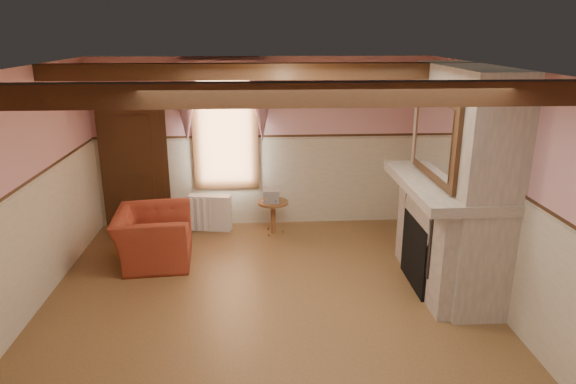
{
  "coord_description": "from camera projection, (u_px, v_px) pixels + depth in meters",
  "views": [
    {
      "loc": [
        -0.07,
        -5.36,
        3.2
      ],
      "look_at": [
        0.3,
        0.8,
        1.24
      ],
      "focal_mm": 32.0,
      "sensor_mm": 36.0,
      "label": 1
    }
  ],
  "objects": [
    {
      "name": "floor",
      "position": [
        267.0,
        312.0,
        6.07
      ],
      "size": [
        5.5,
        6.0,
        0.01
      ],
      "primitive_type": "cube",
      "color": "brown",
      "rests_on": "ground"
    },
    {
      "name": "ceiling",
      "position": [
        263.0,
        71.0,
        5.22
      ],
      "size": [
        5.5,
        6.0,
        0.01
      ],
      "primitive_type": "cube",
      "color": "silver",
      "rests_on": "wall_back"
    },
    {
      "name": "wall_back",
      "position": [
        262.0,
        143.0,
        8.5
      ],
      "size": [
        5.5,
        0.02,
        2.8
      ],
      "primitive_type": "cube",
      "color": "#D69497",
      "rests_on": "floor"
    },
    {
      "name": "wall_front",
      "position": [
        275.0,
        375.0,
        2.79
      ],
      "size": [
        5.5,
        0.02,
        2.8
      ],
      "primitive_type": "cube",
      "color": "#D69497",
      "rests_on": "floor"
    },
    {
      "name": "wall_left",
      "position": [
        9.0,
        205.0,
        5.49
      ],
      "size": [
        0.02,
        6.0,
        2.8
      ],
      "primitive_type": "cube",
      "color": "#D69497",
      "rests_on": "floor"
    },
    {
      "name": "wall_right",
      "position": [
        508.0,
        196.0,
        5.81
      ],
      "size": [
        0.02,
        6.0,
        2.8
      ],
      "primitive_type": "cube",
      "color": "#D69497",
      "rests_on": "floor"
    },
    {
      "name": "wainscot",
      "position": [
        266.0,
        255.0,
        5.84
      ],
      "size": [
        5.5,
        6.0,
        1.5
      ],
      "primitive_type": null,
      "color": "beige",
      "rests_on": "floor"
    },
    {
      "name": "chair_rail",
      "position": [
        265.0,
        192.0,
        5.62
      ],
      "size": [
        5.5,
        6.0,
        0.08
      ],
      "primitive_type": null,
      "color": "black",
      "rests_on": "wainscot"
    },
    {
      "name": "firebox",
      "position": [
        420.0,
        252.0,
        6.62
      ],
      "size": [
        0.2,
        0.95,
        0.9
      ],
      "primitive_type": "cube",
      "color": "black",
      "rests_on": "floor"
    },
    {
      "name": "armchair",
      "position": [
        153.0,
        237.0,
        7.32
      ],
      "size": [
        1.1,
        1.24,
        0.76
      ],
      "primitive_type": "imported",
      "rotation": [
        0.0,
        0.0,
        1.65
      ],
      "color": "maroon",
      "rests_on": "floor"
    },
    {
      "name": "side_table",
      "position": [
        273.0,
        217.0,
        8.37
      ],
      "size": [
        0.62,
        0.62,
        0.55
      ],
      "primitive_type": "cylinder",
      "rotation": [
        0.0,
        0.0,
        -0.31
      ],
      "color": "brown",
      "rests_on": "floor"
    },
    {
      "name": "book_stack",
      "position": [
        271.0,
        195.0,
        8.28
      ],
      "size": [
        0.27,
        0.33,
        0.2
      ],
      "primitive_type": "cube",
      "rotation": [
        0.0,
        0.0,
        -0.04
      ],
      "color": "#B7AD8C",
      "rests_on": "side_table"
    },
    {
      "name": "radiator",
      "position": [
        210.0,
        213.0,
        8.5
      ],
      "size": [
        0.72,
        0.3,
        0.6
      ],
      "primitive_type": "cube",
      "rotation": [
        0.0,
        0.0,
        -0.18
      ],
      "color": "white",
      "rests_on": "floor"
    },
    {
      "name": "bowl",
      "position": [
        448.0,
        178.0,
        6.27
      ],
      "size": [
        0.38,
        0.38,
        0.09
      ],
      "primitive_type": "imported",
      "color": "brown",
      "rests_on": "mantel"
    },
    {
      "name": "mantel_clock",
      "position": [
        426.0,
        157.0,
        7.08
      ],
      "size": [
        0.14,
        0.24,
        0.2
      ],
      "primitive_type": "cube",
      "color": "black",
      "rests_on": "mantel"
    },
    {
      "name": "oil_lamp",
      "position": [
        429.0,
        157.0,
        6.93
      ],
      "size": [
        0.11,
        0.11,
        0.28
      ],
      "primitive_type": "cylinder",
      "color": "gold",
      "rests_on": "mantel"
    },
    {
      "name": "candle_red",
      "position": [
        473.0,
        194.0,
        5.55
      ],
      "size": [
        0.06,
        0.06,
        0.16
      ],
      "primitive_type": "cylinder",
      "color": "#A6142A",
      "rests_on": "mantel"
    },
    {
      "name": "jar_yellow",
      "position": [
        465.0,
        190.0,
        5.77
      ],
      "size": [
        0.06,
        0.06,
        0.12
      ],
      "primitive_type": "cylinder",
      "color": "gold",
      "rests_on": "mantel"
    },
    {
      "name": "fireplace",
      "position": [
        460.0,
        181.0,
        6.36
      ],
      "size": [
        0.85,
        2.0,
        2.8
      ],
      "primitive_type": "cube",
      "color": "gray",
      "rests_on": "floor"
    },
    {
      "name": "mantel",
      "position": [
        445.0,
        185.0,
        6.36
      ],
      "size": [
        1.05,
        2.05,
        0.12
      ],
      "primitive_type": "cube",
      "color": "gray",
      "rests_on": "fireplace"
    },
    {
      "name": "overmantel_mirror",
      "position": [
        435.0,
        137.0,
        6.16
      ],
      "size": [
        0.06,
        1.44,
        1.04
      ],
      "primitive_type": "cube",
      "color": "silver",
      "rests_on": "fireplace"
    },
    {
      "name": "door",
      "position": [
        135.0,
        166.0,
        8.43
      ],
      "size": [
        1.1,
        0.1,
        2.1
      ],
      "primitive_type": "cube",
      "color": "black",
      "rests_on": "floor"
    },
    {
      "name": "window",
      "position": [
        225.0,
        129.0,
        8.36
      ],
      "size": [
        1.06,
        0.08,
        2.02
      ],
      "primitive_type": "cube",
      "color": "white",
      "rests_on": "wall_back"
    },
    {
      "name": "window_drapes",
      "position": [
        223.0,
        92.0,
        8.1
      ],
      "size": [
        1.3,
        0.14,
        1.4
      ],
      "primitive_type": "cube",
      "color": "gray",
      "rests_on": "wall_back"
    },
    {
      "name": "ceiling_beam_front",
      "position": [
        266.0,
        95.0,
        4.11
      ],
      "size": [
        5.5,
        0.18,
        0.2
      ],
      "primitive_type": "cube",
      "color": "black",
      "rests_on": "ceiling"
    },
    {
      "name": "ceiling_beam_back",
      "position": [
        262.0,
        71.0,
        6.4
      ],
      "size": [
        5.5,
        0.18,
        0.2
      ],
      "primitive_type": "cube",
      "color": "black",
      "rests_on": "ceiling"
    }
  ]
}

